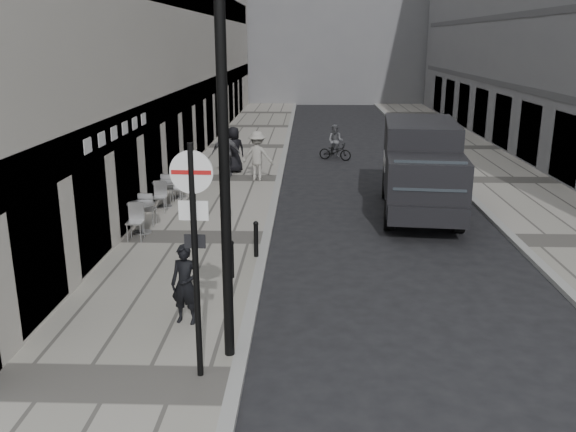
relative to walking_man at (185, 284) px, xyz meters
name	(u,v)px	position (x,y,z in m)	size (l,w,h in m)	color
sidewalk	(230,179)	(-0.80, 13.05, -0.86)	(4.00, 60.00, 0.12)	gray
far_sidewalk	(504,181)	(10.20, 13.05, -0.86)	(4.00, 60.00, 0.12)	gray
walking_man	(185,284)	(0.00, 0.00, 0.00)	(0.58, 0.38, 1.60)	black
sign_post	(194,232)	(0.60, -1.95, 1.69)	(0.67, 0.10, 3.89)	black
lamppost	(223,139)	(1.00, -1.24, 3.03)	(0.31, 0.31, 6.88)	black
bollard_near	(232,260)	(0.60, 2.37, -0.38)	(0.11, 0.11, 0.85)	black
bollard_far	(256,240)	(1.05, 3.82, -0.36)	(0.12, 0.12, 0.88)	black
panel_van	(421,163)	(6.02, 8.65, 0.71)	(2.88, 6.36, 2.90)	black
cyclist	(335,146)	(3.64, 17.58, -0.27)	(1.64, 1.03, 1.67)	black
pedestrian_a	(226,153)	(-0.95, 13.29, 0.18)	(1.15, 0.48, 1.96)	slate
pedestrian_b	(257,156)	(0.37, 12.68, 0.17)	(1.26, 0.72, 1.94)	#9E9A92
pedestrian_c	(234,150)	(-0.73, 14.10, 0.16)	(0.94, 0.61, 1.92)	black
cafe_table_near	(180,184)	(-2.14, 9.82, -0.31)	(0.75, 1.69, 0.96)	silver
cafe_table_mid	(142,215)	(-2.40, 5.73, -0.28)	(0.80, 1.81, 1.03)	silver
cafe_table_far	(164,192)	(-2.40, 8.56, -0.30)	(0.77, 1.74, 0.99)	#B6B6B8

